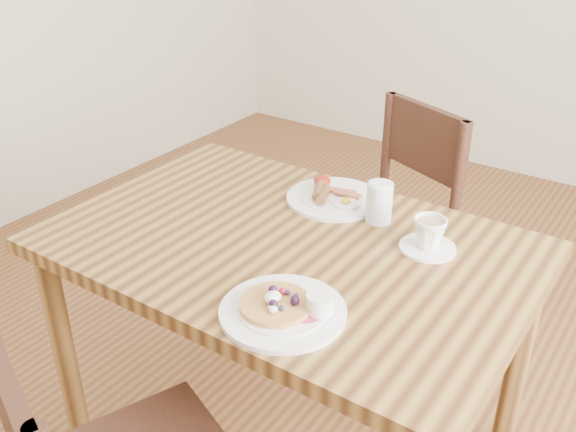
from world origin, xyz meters
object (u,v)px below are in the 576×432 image
object	(u,v)px
chair_far	(389,218)
breakfast_plate	(333,197)
dining_table	(288,273)
pancake_plate	(285,309)
teacup_saucer	(429,236)
water_glass	(379,202)

from	to	relation	value
chair_far	breakfast_plate	size ratio (longest dim) A/B	3.26
dining_table	breakfast_plate	xyz separation A→B (m)	(-0.02, 0.26, 0.11)
pancake_plate	breakfast_plate	xyz separation A→B (m)	(-0.19, 0.52, -0.00)
breakfast_plate	teacup_saucer	bearing A→B (deg)	-16.59
breakfast_plate	water_glass	size ratio (longest dim) A/B	2.47
pancake_plate	teacup_saucer	world-z (taller)	teacup_saucer
dining_table	water_glass	distance (m)	0.30
chair_far	breakfast_plate	bearing A→B (deg)	115.62
chair_far	teacup_saucer	size ratio (longest dim) A/B	6.29
dining_table	pancake_plate	size ratio (longest dim) A/B	4.44
dining_table	pancake_plate	xyz separation A→B (m)	(0.17, -0.26, 0.11)
pancake_plate	breakfast_plate	world-z (taller)	pancake_plate
chair_far	water_glass	world-z (taller)	chair_far
chair_far	teacup_saucer	distance (m)	0.71
teacup_saucer	water_glass	xyz separation A→B (m)	(-0.17, 0.06, 0.02)
chair_far	breakfast_plate	xyz separation A→B (m)	(0.02, -0.44, 0.27)
dining_table	breakfast_plate	bearing A→B (deg)	95.34
teacup_saucer	water_glass	world-z (taller)	water_glass
pancake_plate	breakfast_plate	distance (m)	0.55
dining_table	chair_far	xyz separation A→B (m)	(-0.05, 0.70, -0.16)
water_glass	teacup_saucer	bearing A→B (deg)	-20.32
chair_far	pancake_plate	distance (m)	1.02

